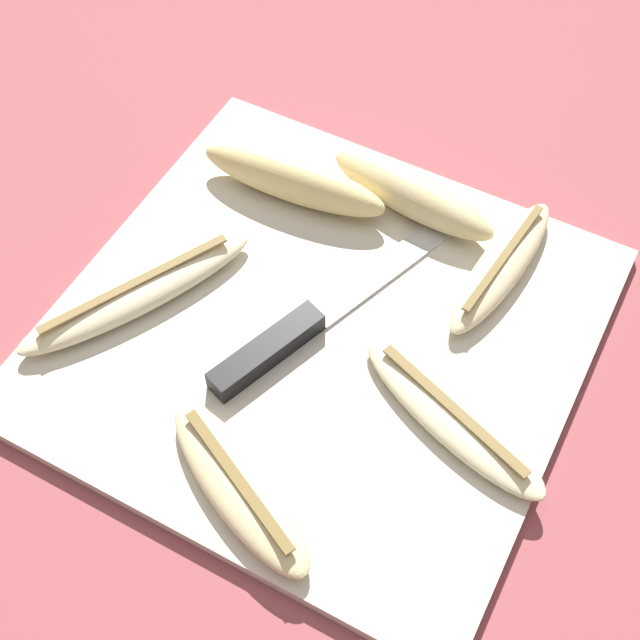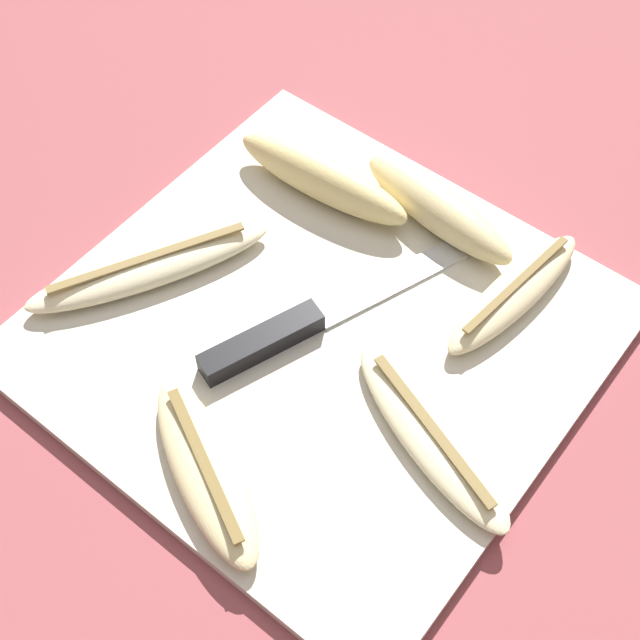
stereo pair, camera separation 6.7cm
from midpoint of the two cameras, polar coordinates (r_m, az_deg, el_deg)
The scene contains 9 objects.
ground_plane at distance 0.69m, azimuth 2.78°, elevation -1.24°, with size 4.00×4.00×0.00m, color #93474C.
cutting_board at distance 0.68m, azimuth 2.80°, elevation -0.96°, with size 0.38×0.37×0.01m.
knife at distance 0.67m, azimuth 0.84°, elevation -0.85°, with size 0.10×0.23×0.02m.
banana_bright_far at distance 0.70m, azimuth -8.22°, elevation 3.20°, with size 0.13×0.19×0.02m.
banana_pale_long at distance 0.63m, azimuth 10.19°, elevation -7.50°, with size 0.17×0.10×0.02m.
banana_golden_short at distance 0.74m, azimuth 2.75°, elevation 8.89°, with size 0.17×0.05×0.04m.
banana_cream_curved at distance 0.70m, azimuth 14.98°, elevation 1.50°, with size 0.05×0.16×0.02m.
banana_mellow_near at distance 0.74m, azimuth 10.17°, elevation 6.86°, with size 0.16×0.06×0.04m.
banana_soft_right at distance 0.61m, azimuth -4.17°, elevation -9.82°, with size 0.16×0.11×0.02m.
Camera 2 is at (0.23, -0.29, 0.58)m, focal length 50.00 mm.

